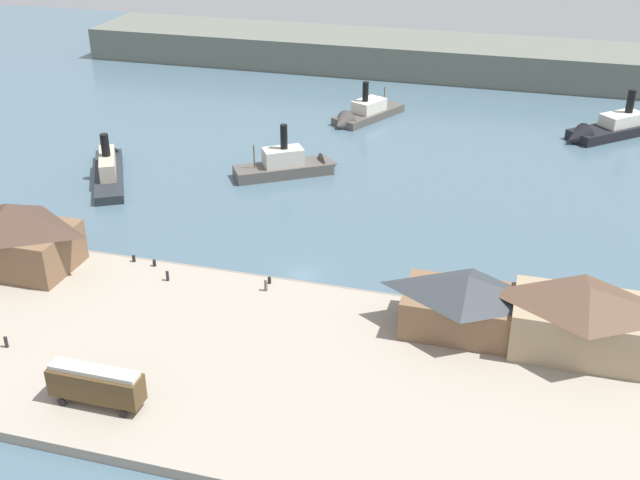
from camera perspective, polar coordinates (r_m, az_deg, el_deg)
name	(u,v)px	position (r m, az deg, el deg)	size (l,w,h in m)	color
ground_plane	(304,275)	(107.11, -1.20, -2.55)	(320.00, 320.00, 0.00)	#476070
quay_promenade	(246,363)	(89.31, -5.38, -8.89)	(110.00, 36.00, 1.20)	#9E9384
seawall_edge	(296,285)	(103.88, -1.78, -3.24)	(110.00, 0.80, 1.00)	gray
ferry_shed_customs_shed	(12,235)	(112.37, -21.39, 0.35)	(16.19, 10.28, 9.27)	brown
ferry_shed_west_terminal	(466,303)	(93.15, 10.53, -4.51)	(14.64, 9.21, 7.10)	brown
ferry_shed_east_terminal	(585,319)	(92.85, 18.61, -5.41)	(15.93, 10.20, 7.89)	#998466
street_tram	(96,384)	(83.88, -15.92, -9.96)	(9.92, 2.71, 4.40)	#4C381E
pedestrian_by_tram	(266,285)	(100.96, -3.94, -3.28)	(0.43, 0.43, 1.74)	#6B5B4C
pedestrian_near_cart	(167,276)	(104.93, -10.98, -2.54)	(0.40, 0.40, 1.63)	#232328
pedestrian_walking_west	(6,342)	(96.87, -21.77, -6.84)	(0.40, 0.40, 1.64)	#232328
mooring_post_center_west	(269,280)	(102.73, -3.68, -2.92)	(0.44, 0.44, 0.90)	black
mooring_post_center_east	(154,263)	(108.95, -11.90, -1.64)	(0.44, 0.44, 0.90)	black
mooring_post_east	(134,259)	(110.72, -13.33, -1.31)	(0.44, 0.44, 0.90)	black
ferry_moored_east	(293,165)	(139.32, -1.99, 5.45)	(18.29, 14.39, 10.59)	#514C47
ferry_approaching_west	(362,115)	(167.59, 3.04, 9.04)	(13.38, 19.85, 10.02)	#514C47
ferry_outer_harbor	(109,166)	(144.16, -15.06, 5.17)	(15.94, 23.61, 9.71)	#23282D
ferry_mid_harbor	(610,129)	(168.25, 20.24, 7.53)	(22.58, 21.83, 10.74)	black
far_headland	(430,56)	(206.78, 7.99, 13.04)	(180.00, 24.00, 8.00)	#60665B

